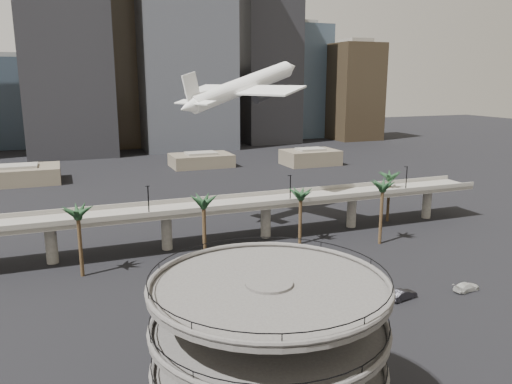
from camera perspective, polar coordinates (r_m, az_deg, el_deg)
name	(u,v)px	position (r m, az deg, el deg)	size (l,w,h in m)	color
parking_ramp	(269,347)	(48.83, 1.45, -17.24)	(22.20, 22.20, 17.35)	#494644
overpass	(218,210)	(105.77, -4.40, -2.03)	(130.00, 9.30, 14.70)	slate
palm_trees	(283,195)	(101.66, 3.11, -0.32)	(76.40, 18.40, 14.00)	#4E3721
low_buildings	(168,165)	(191.38, -10.06, 3.10)	(135.00, 27.50, 6.80)	brown
skyline	(151,64)	(263.96, -11.92, 14.14)	(269.00, 86.00, 114.84)	gray
airborne_jet	(243,87)	(118.72, -1.48, 11.95)	(36.23, 33.30, 13.33)	white
car_a	(321,302)	(79.49, 7.47, -12.32)	(1.70, 4.22, 1.44)	maroon
car_b	(403,295)	(84.23, 16.41, -11.18)	(1.75, 5.03, 1.66)	black
car_c	(466,287)	(90.95, 22.91, -9.95)	(2.00, 4.91, 1.43)	silver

